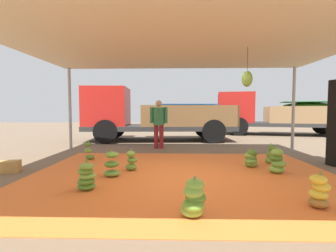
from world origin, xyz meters
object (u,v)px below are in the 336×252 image
banana_bunch_8 (319,192)px  cargo_truck_far (277,113)px  banana_bunch_2 (194,199)px  banana_bunch_4 (112,165)px  banana_bunch_5 (270,155)px  banana_bunch_7 (131,161)px  worker_0 (159,120)px  banana_bunch_0 (251,159)px  cargo_truck_main (152,115)px  crate_0 (7,167)px  banana_bunch_1 (277,162)px  banana_bunch_6 (89,151)px  banana_bunch_3 (87,177)px

banana_bunch_8 → cargo_truck_far: 11.47m
banana_bunch_2 → banana_bunch_4: size_ratio=0.94×
banana_bunch_5 → banana_bunch_8: (-0.41, -2.94, -0.01)m
banana_bunch_7 → worker_0: worker_0 is taller
banana_bunch_0 → banana_bunch_2: size_ratio=0.87×
cargo_truck_main → crate_0: 6.70m
banana_bunch_2 → banana_bunch_5: banana_bunch_2 is taller
banana_bunch_2 → banana_bunch_0: bearing=61.2°
banana_bunch_2 → banana_bunch_7: bearing=116.5°
banana_bunch_1 → crate_0: (-5.98, -0.10, -0.13)m
cargo_truck_far → banana_bunch_6: bearing=-137.7°
cargo_truck_far → crate_0: (-9.50, -8.96, -1.09)m
worker_0 → cargo_truck_main: bearing=100.8°
banana_bunch_1 → banana_bunch_2: banana_bunch_1 is taller
banana_bunch_6 → banana_bunch_7: banana_bunch_6 is taller
banana_bunch_6 → cargo_truck_far: cargo_truck_far is taller
cargo_truck_main → banana_bunch_8: bearing=-68.5°
banana_bunch_4 → crate_0: (-2.42, 0.28, -0.12)m
banana_bunch_2 → banana_bunch_3: size_ratio=1.00×
banana_bunch_1 → cargo_truck_main: 6.87m
banana_bunch_2 → cargo_truck_far: bearing=63.7°
banana_bunch_4 → banana_bunch_8: 3.72m
banana_bunch_4 → cargo_truck_main: size_ratio=0.08×
banana_bunch_2 → crate_0: size_ratio=1.07×
crate_0 → banana_bunch_3: bearing=-28.1°
banana_bunch_4 → cargo_truck_far: bearing=52.5°
banana_bunch_4 → banana_bunch_2: bearing=-51.4°
banana_bunch_1 → cargo_truck_far: size_ratio=0.08×
banana_bunch_2 → banana_bunch_1: bearing=49.4°
banana_bunch_4 → banana_bunch_6: size_ratio=1.04×
banana_bunch_8 → cargo_truck_main: cargo_truck_main is taller
banana_bunch_6 → banana_bunch_7: size_ratio=1.09×
worker_0 → banana_bunch_8: bearing=-64.4°
banana_bunch_1 → worker_0: bearing=128.4°
banana_bunch_0 → banana_bunch_3: 3.85m
crate_0 → banana_bunch_5: bearing=10.0°
banana_bunch_3 → banana_bunch_7: (0.53, 1.45, -0.01)m
banana_bunch_6 → worker_0: (1.83, 2.17, 0.79)m
cargo_truck_main → cargo_truck_far: 7.41m
banana_bunch_4 → banana_bunch_5: banana_bunch_4 is taller
banana_bunch_1 → cargo_truck_main: size_ratio=0.08×
banana_bunch_2 → worker_0: bearing=98.1°
banana_bunch_3 → crate_0: banana_bunch_3 is taller
banana_bunch_5 → banana_bunch_6: bearing=175.2°
banana_bunch_1 → cargo_truck_main: cargo_truck_main is taller
banana_bunch_8 → worker_0: (-2.65, 5.52, 0.79)m
banana_bunch_3 → cargo_truck_far: 12.53m
banana_bunch_0 → cargo_truck_far: cargo_truck_far is taller
banana_bunch_5 → banana_bunch_6: (-4.88, 0.41, -0.00)m
banana_bunch_8 → worker_0: bearing=115.6°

